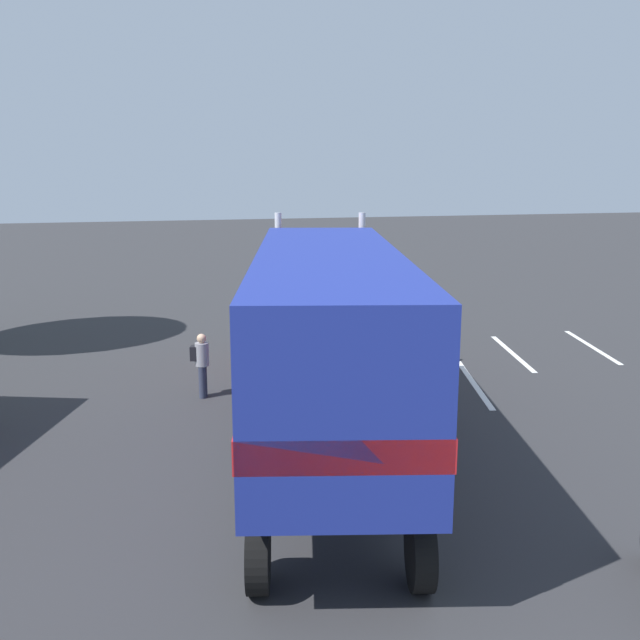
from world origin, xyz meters
TOP-DOWN VIEW (x-y plane):
  - ground_plane at (0.00, 0.00)m, footprint 120.00×120.00m
  - lane_stripe_near at (-2.91, -3.50)m, footprint 4.30×1.23m
  - lane_stripe_mid at (-0.28, -6.09)m, footprint 4.33×1.10m
  - lane_stripe_far at (-0.17, -8.98)m, footprint 4.33×1.12m
  - semi_truck at (-5.99, 1.39)m, footprint 14.35×5.62m
  - person_bystander at (-2.30, 3.63)m, footprint 0.37×0.47m

SIDE VIEW (x-z plane):
  - ground_plane at x=0.00m, z-range 0.00..0.00m
  - lane_stripe_near at x=-2.91m, z-range 0.00..0.01m
  - lane_stripe_mid at x=-0.28m, z-range 0.00..0.01m
  - lane_stripe_far at x=-0.17m, z-range 0.00..0.01m
  - person_bystander at x=-2.30m, z-range 0.08..1.71m
  - semi_truck at x=-5.99m, z-range 0.27..4.77m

